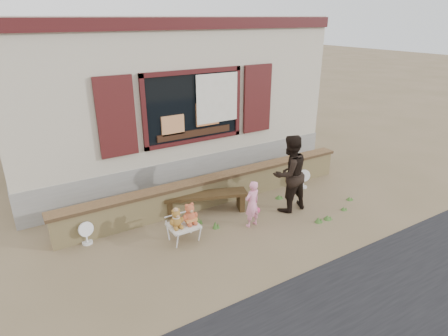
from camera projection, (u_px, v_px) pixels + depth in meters
ground at (239, 221)px, 7.85m from camera, size 80.00×80.00×0.00m
shopfront at (153, 92)px, 10.65m from camera, size 8.04×5.13×4.00m
brick_wall at (215, 189)px, 8.51m from camera, size 7.10×0.36×0.67m
bench at (206, 199)px, 8.08m from camera, size 1.81×0.96×0.46m
folding_chair at (183, 226)px, 7.07m from camera, size 0.56×0.49×0.34m
teddy_bear_left at (176, 218)px, 6.92m from camera, size 0.28×0.25×0.38m
teddy_bear_right at (190, 213)px, 7.05m from camera, size 0.31×0.27×0.42m
child at (252, 204)px, 7.51m from camera, size 0.39×0.29×0.99m
adult at (289, 174)px, 8.02m from camera, size 0.85×0.67×1.72m
fan_left at (86, 233)px, 7.00m from camera, size 0.30×0.20×0.47m
fan_right at (303, 179)px, 9.31m from camera, size 0.31×0.21×0.49m
grass_tufts at (289, 211)px, 8.15m from camera, size 3.64×1.47×0.16m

